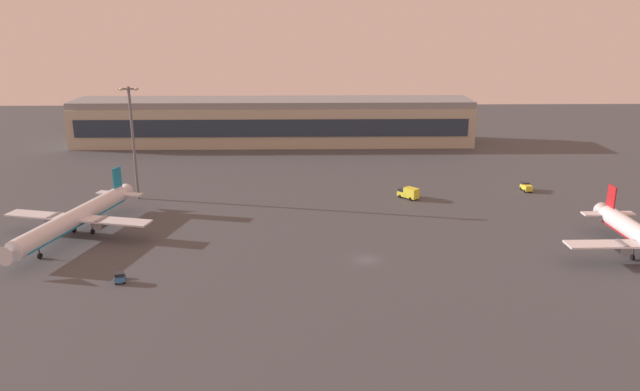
% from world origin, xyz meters
% --- Properties ---
extents(ground_plane, '(416.00, 416.00, 0.00)m').
position_xyz_m(ground_plane, '(0.00, 0.00, 0.00)').
color(ground_plane, '#424449').
extents(terminal_building, '(144.98, 22.40, 16.40)m').
position_xyz_m(terminal_building, '(-24.06, 111.28, 8.09)').
color(terminal_building, '#B2AD99').
rests_on(terminal_building, ground).
extents(airplane_taxiway_distant, '(33.64, 42.90, 11.13)m').
position_xyz_m(airplane_taxiway_distant, '(-61.73, 14.12, 4.21)').
color(airplane_taxiway_distant, silver).
rests_on(airplane_taxiway_distant, ground).
extents(pushback_tug, '(2.56, 3.44, 2.05)m').
position_xyz_m(pushback_tug, '(-45.49, -9.69, 1.07)').
color(pushback_tug, '#3372BF').
rests_on(pushback_tug, ground).
extents(catering_truck, '(5.49, 5.80, 3.05)m').
position_xyz_m(catering_truck, '(14.91, 40.45, 1.58)').
color(catering_truck, yellow).
rests_on(catering_truck, ground).
extents(maintenance_van, '(2.17, 4.22, 2.25)m').
position_xyz_m(maintenance_van, '(48.24, 46.83, 1.18)').
color(maintenance_van, yellow).
rests_on(maintenance_van, ground).
extents(apron_light_east, '(4.80, 0.90, 29.18)m').
position_xyz_m(apron_light_east, '(-56.02, 41.87, 16.47)').
color(apron_light_east, slate).
rests_on(apron_light_east, ground).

